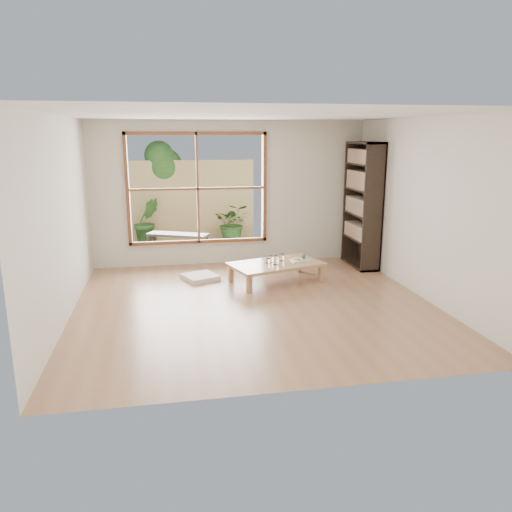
{
  "coord_description": "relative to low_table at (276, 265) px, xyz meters",
  "views": [
    {
      "loc": [
        -1.2,
        -6.62,
        2.36
      ],
      "look_at": [
        0.14,
        0.63,
        0.55
      ],
      "focal_mm": 35.0,
      "sensor_mm": 36.0,
      "label": 1
    }
  ],
  "objects": [
    {
      "name": "ground",
      "position": [
        -0.55,
        -1.03,
        -0.28
      ],
      "size": [
        5.0,
        5.0,
        0.0
      ],
      "primitive_type": "plane",
      "color": "#A47752",
      "rests_on": "ground"
    },
    {
      "name": "low_table",
      "position": [
        0.0,
        0.0,
        0.0
      ],
      "size": [
        1.63,
        1.21,
        0.32
      ],
      "rotation": [
        0.0,
        0.0,
        0.29
      ],
      "color": "tan",
      "rests_on": "ground"
    },
    {
      "name": "floor_cushion",
      "position": [
        -1.21,
        0.37,
        -0.24
      ],
      "size": [
        0.66,
        0.66,
        0.07
      ],
      "primitive_type": "cube",
      "rotation": [
        0.0,
        0.0,
        0.39
      ],
      "color": "white",
      "rests_on": "ground"
    },
    {
      "name": "bookshelf",
      "position": [
        1.76,
        0.76,
        0.83
      ],
      "size": [
        0.36,
        1.0,
        2.23
      ],
      "primitive_type": "cube",
      "color": "black",
      "rests_on": "ground"
    },
    {
      "name": "glass_tall",
      "position": [
        -0.02,
        -0.11,
        0.12
      ],
      "size": [
        0.08,
        0.08,
        0.15
      ],
      "primitive_type": "cylinder",
      "color": "silver",
      "rests_on": "low_table"
    },
    {
      "name": "glass_mid",
      "position": [
        0.12,
        0.12,
        0.1
      ],
      "size": [
        0.08,
        0.08,
        0.11
      ],
      "primitive_type": "cylinder",
      "color": "silver",
      "rests_on": "low_table"
    },
    {
      "name": "glass_short",
      "position": [
        -0.06,
        0.07,
        0.09
      ],
      "size": [
        0.08,
        0.08,
        0.1
      ],
      "primitive_type": "cylinder",
      "color": "silver",
      "rests_on": "low_table"
    },
    {
      "name": "glass_small",
      "position": [
        -0.14,
        -0.01,
        0.08
      ],
      "size": [
        0.06,
        0.06,
        0.08
      ],
      "primitive_type": "cylinder",
      "color": "silver",
      "rests_on": "low_table"
    },
    {
      "name": "food_tray",
      "position": [
        0.43,
        0.08,
        0.06
      ],
      "size": [
        0.33,
        0.27,
        0.09
      ],
      "rotation": [
        0.0,
        0.0,
        0.19
      ],
      "color": "white",
      "rests_on": "low_table"
    },
    {
      "name": "deck",
      "position": [
        -1.15,
        2.53,
        -0.28
      ],
      "size": [
        2.8,
        2.0,
        0.05
      ],
      "primitive_type": "cube",
      "color": "#322B24",
      "rests_on": "ground"
    },
    {
      "name": "garden_bench",
      "position": [
        -1.51,
        2.3,
        0.07
      ],
      "size": [
        1.26,
        0.84,
        0.39
      ],
      "rotation": [
        0.0,
        0.0,
        -0.43
      ],
      "color": "black",
      "rests_on": "deck"
    },
    {
      "name": "bamboo_fence",
      "position": [
        -1.15,
        3.53,
        0.62
      ],
      "size": [
        2.8,
        0.06,
        1.8
      ],
      "primitive_type": "cube",
      "color": "#D9B96F",
      "rests_on": "ground"
    },
    {
      "name": "shrub_right",
      "position": [
        -0.27,
        3.11,
        0.17
      ],
      "size": [
        0.88,
        0.8,
        0.86
      ],
      "primitive_type": "imported",
      "rotation": [
        0.0,
        0.0,
        -0.18
      ],
      "color": "#336224",
      "rests_on": "deck"
    },
    {
      "name": "shrub_left",
      "position": [
        -2.13,
        3.18,
        0.25
      ],
      "size": [
        0.68,
        0.62,
        1.01
      ],
      "primitive_type": "imported",
      "rotation": [
        0.0,
        0.0,
        0.37
      ],
      "color": "#336224",
      "rests_on": "deck"
    },
    {
      "name": "garden_tree",
      "position": [
        -1.82,
        3.83,
        1.34
      ],
      "size": [
        1.04,
        0.85,
        2.22
      ],
      "color": "#4C3D2D",
      "rests_on": "ground"
    }
  ]
}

